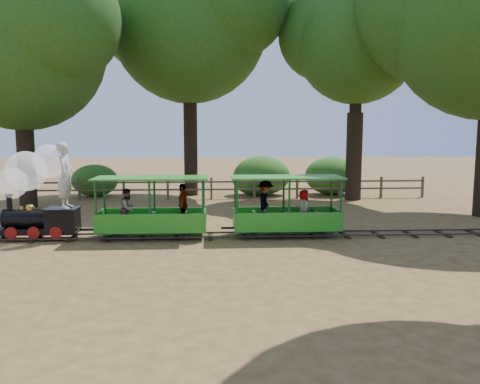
{
  "coord_description": "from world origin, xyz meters",
  "views": [
    {
      "loc": [
        -0.9,
        -13.47,
        3.04
      ],
      "look_at": [
        -0.1,
        0.5,
        1.27
      ],
      "focal_mm": 35.0,
      "sensor_mm": 36.0,
      "label": 1
    }
  ],
  "objects": [
    {
      "name": "locomotive",
      "position": [
        -5.94,
        0.06,
        1.6
      ],
      "size": [
        2.41,
        1.13,
        2.84
      ],
      "color": "black",
      "rests_on": "ground"
    },
    {
      "name": "shrub_east",
      "position": [
        4.98,
        9.3,
        0.94
      ],
      "size": [
        2.72,
        2.1,
        1.89
      ],
      "primitive_type": "ellipsoid",
      "color": "#2D6B1E",
      "rests_on": "ground"
    },
    {
      "name": "shrub_mid_e",
      "position": [
        1.17,
        9.3,
        0.8
      ],
      "size": [
        2.32,
        1.79,
        1.61
      ],
      "primitive_type": "ellipsoid",
      "color": "#2D6B1E",
      "rests_on": "ground"
    },
    {
      "name": "carriage_front",
      "position": [
        -2.64,
        -0.01,
        0.75
      ],
      "size": [
        3.24,
        1.32,
        1.68
      ],
      "color": "#289320",
      "rests_on": "track"
    },
    {
      "name": "oak_ne",
      "position": [
        5.47,
        7.57,
        7.27
      ],
      "size": [
        6.79,
        5.97,
        9.74
      ],
      "color": "#2D2116",
      "rests_on": "ground"
    },
    {
      "name": "carriage_rear",
      "position": [
        1.1,
        0.05,
        0.78
      ],
      "size": [
        3.24,
        1.35,
        1.68
      ],
      "color": "#289320",
      "rests_on": "track"
    },
    {
      "name": "shrub_mid_w",
      "position": [
        1.48,
        9.3,
        0.97
      ],
      "size": [
        2.79,
        2.15,
        1.93
      ],
      "primitive_type": "ellipsoid",
      "color": "#2D6B1E",
      "rests_on": "ground"
    },
    {
      "name": "ground",
      "position": [
        0.0,
        0.0,
        0.0
      ],
      "size": [
        90.0,
        90.0,
        0.0
      ],
      "primitive_type": "plane",
      "color": "#A27B46",
      "rests_on": "ground"
    },
    {
      "name": "oak_nc",
      "position": [
        -2.04,
        9.6,
        8.54
      ],
      "size": [
        9.32,
        8.2,
        11.89
      ],
      "color": "#2D2116",
      "rests_on": "ground"
    },
    {
      "name": "shrub_west",
      "position": [
        -6.62,
        9.3,
        0.77
      ],
      "size": [
        2.23,
        1.71,
        1.54
      ],
      "primitive_type": "ellipsoid",
      "color": "#2D6B1E",
      "rests_on": "ground"
    },
    {
      "name": "oak_nw",
      "position": [
        -8.53,
        6.09,
        6.8
      ],
      "size": [
        8.34,
        7.34,
        9.8
      ],
      "color": "#2D2116",
      "rests_on": "ground"
    },
    {
      "name": "track",
      "position": [
        0.0,
        0.0,
        0.07
      ],
      "size": [
        22.0,
        1.0,
        0.1
      ],
      "color": "#3F3D3A",
      "rests_on": "ground"
    },
    {
      "name": "fence",
      "position": [
        0.0,
        8.0,
        0.58
      ],
      "size": [
        18.1,
        0.1,
        1.0
      ],
      "color": "brown",
      "rests_on": "ground"
    }
  ]
}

